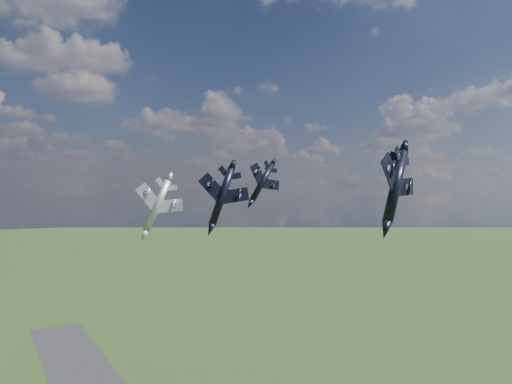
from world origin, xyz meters
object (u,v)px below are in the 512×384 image
jet_right_navy (396,186)px  jet_left_silver (157,206)px  jet_high_navy (262,182)px  jet_lead_navy (222,196)px

jet_right_navy → jet_left_silver: bearing=120.4°
jet_high_navy → jet_left_silver: (-29.10, -15.12, -4.10)m
jet_lead_navy → jet_right_navy: size_ratio=0.85×
jet_lead_navy → jet_high_navy: bearing=55.6°
jet_right_navy → jet_left_silver: (-28.74, 25.73, -3.27)m
jet_high_navy → jet_left_silver: jet_high_navy is taller
jet_lead_navy → jet_high_navy: (18.89, 18.91, 2.57)m
jet_right_navy → jet_left_silver: size_ratio=1.29×
jet_lead_navy → jet_high_navy: size_ratio=1.03×
jet_right_navy → jet_high_navy: bearing=71.7°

